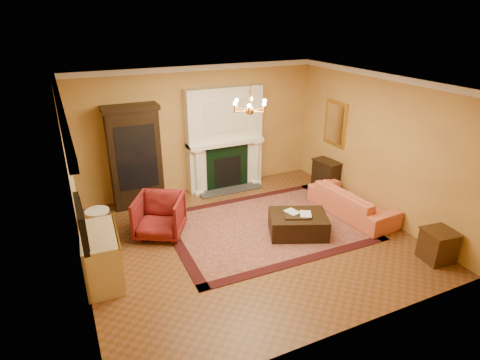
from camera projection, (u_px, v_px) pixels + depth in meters
floor at (249, 240)px, 7.84m from camera, size 6.00×5.50×0.02m
ceiling at (250, 83)px, 6.66m from camera, size 6.00×5.50×0.02m
wall_back at (198, 130)px, 9.56m from camera, size 6.00×0.02×3.00m
wall_front at (348, 240)px, 4.95m from camera, size 6.00×0.02×3.00m
wall_left at (72, 198)px, 6.08m from camera, size 0.02×5.50×3.00m
wall_right at (378, 146)px, 8.42m from camera, size 0.02×5.50×3.00m
fireplace at (225, 141)px, 9.75m from camera, size 1.90×0.70×2.50m
crown_molding at (228, 79)px, 7.49m from camera, size 6.00×5.50×0.12m
doorway at (72, 184)px, 7.70m from camera, size 0.08×1.05×2.10m
tv_panel at (81, 223)px, 5.66m from camera, size 0.09×0.95×0.58m
gilt_mirror at (335, 124)px, 9.52m from camera, size 0.06×0.76×1.05m
chandelier at (250, 107)px, 6.82m from camera, size 0.63×0.55×0.53m
oriental_rug at (266, 226)px, 8.29m from camera, size 3.95×2.99×0.02m
china_cabinet at (135, 159)px, 8.87m from camera, size 1.10×0.51×2.19m
wingback_armchair at (159, 214)px, 7.82m from camera, size 1.18×1.15×0.91m
pedestal_table at (99, 226)px, 7.41m from camera, size 0.43×0.43×0.77m
commode at (101, 257)px, 6.50m from camera, size 0.61×1.19×0.87m
coral_sofa at (353, 198)px, 8.63m from camera, size 0.76×2.10×0.80m
end_table at (438, 246)px, 7.08m from camera, size 0.54×0.54×0.56m
console_table at (326, 176)px, 9.89m from camera, size 0.46×0.70×0.73m
leather_ottoman at (298, 224)px, 7.93m from camera, size 1.34×1.18×0.41m
ottoman_tray at (296, 215)px, 7.81m from camera, size 0.57×0.52×0.03m
book_a at (289, 208)px, 7.76m from camera, size 0.21×0.07×0.28m
book_b at (300, 208)px, 7.74m from camera, size 0.20×0.12×0.29m
topiary_left at (202, 134)px, 9.38m from camera, size 0.15×0.15×0.41m
topiary_right at (248, 128)px, 9.85m from camera, size 0.16×0.16×0.43m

